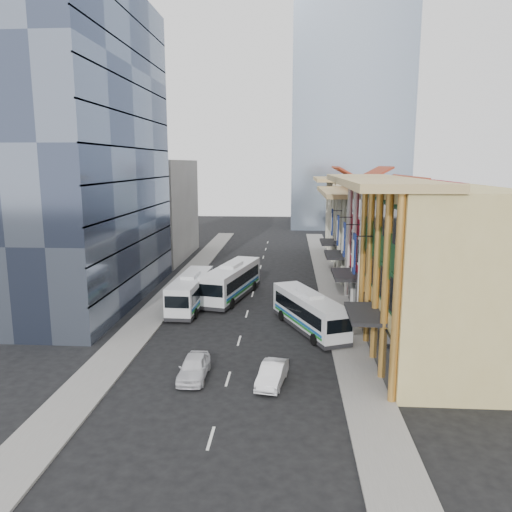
# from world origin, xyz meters

# --- Properties ---
(ground) EXTENTS (200.00, 200.00, 0.00)m
(ground) POSITION_xyz_m (0.00, 0.00, 0.00)
(ground) COLOR black
(ground) RESTS_ON ground
(sidewalk_right) EXTENTS (3.00, 90.00, 0.15)m
(sidewalk_right) POSITION_xyz_m (8.50, 22.00, 0.07)
(sidewalk_right) COLOR slate
(sidewalk_right) RESTS_ON ground
(sidewalk_left) EXTENTS (3.00, 90.00, 0.15)m
(sidewalk_left) POSITION_xyz_m (-8.50, 22.00, 0.07)
(sidewalk_left) COLOR slate
(sidewalk_left) RESTS_ON ground
(shophouse_tan) EXTENTS (8.00, 14.00, 12.00)m
(shophouse_tan) POSITION_xyz_m (14.00, 5.00, 6.00)
(shophouse_tan) COLOR #CEBC76
(shophouse_tan) RESTS_ON ground
(shophouse_red) EXTENTS (8.00, 10.00, 12.00)m
(shophouse_red) POSITION_xyz_m (14.00, 17.00, 6.00)
(shophouse_red) COLOR maroon
(shophouse_red) RESTS_ON ground
(shophouse_cream_near) EXTENTS (8.00, 9.00, 10.00)m
(shophouse_cream_near) POSITION_xyz_m (14.00, 26.50, 5.00)
(shophouse_cream_near) COLOR beige
(shophouse_cream_near) RESTS_ON ground
(shophouse_cream_mid) EXTENTS (8.00, 9.00, 10.00)m
(shophouse_cream_mid) POSITION_xyz_m (14.00, 35.50, 5.00)
(shophouse_cream_mid) COLOR beige
(shophouse_cream_mid) RESTS_ON ground
(shophouse_cream_far) EXTENTS (8.00, 12.00, 11.00)m
(shophouse_cream_far) POSITION_xyz_m (14.00, 46.00, 5.50)
(shophouse_cream_far) COLOR beige
(shophouse_cream_far) RESTS_ON ground
(office_tower) EXTENTS (12.00, 26.00, 30.00)m
(office_tower) POSITION_xyz_m (-17.00, 19.00, 15.00)
(office_tower) COLOR #374057
(office_tower) RESTS_ON ground
(office_block_far) EXTENTS (10.00, 18.00, 14.00)m
(office_block_far) POSITION_xyz_m (-16.00, 42.00, 7.00)
(office_block_far) COLOR gray
(office_block_far) RESTS_ON ground
(bus_left_near) EXTENTS (2.80, 10.51, 3.34)m
(bus_left_near) POSITION_xyz_m (-5.50, 16.74, 1.67)
(bus_left_near) COLOR silver
(bus_left_near) RESTS_ON ground
(bus_left_far) EXTENTS (5.17, 11.71, 3.66)m
(bus_left_far) POSITION_xyz_m (-2.00, 20.43, 1.83)
(bus_left_far) COLOR silver
(bus_left_far) RESTS_ON ground
(bus_right) EXTENTS (6.28, 10.35, 3.29)m
(bus_right) POSITION_xyz_m (5.50, 10.89, 1.64)
(bus_right) COLOR silver
(bus_right) RESTS_ON ground
(sedan_left) EXTENTS (1.77, 4.32, 1.46)m
(sedan_left) POSITION_xyz_m (-2.19, 1.00, 0.73)
(sedan_left) COLOR silver
(sedan_left) RESTS_ON ground
(sedan_right) EXTENTS (2.08, 4.21, 1.33)m
(sedan_right) POSITION_xyz_m (2.85, 0.45, 0.66)
(sedan_right) COLOR silver
(sedan_right) RESTS_ON ground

